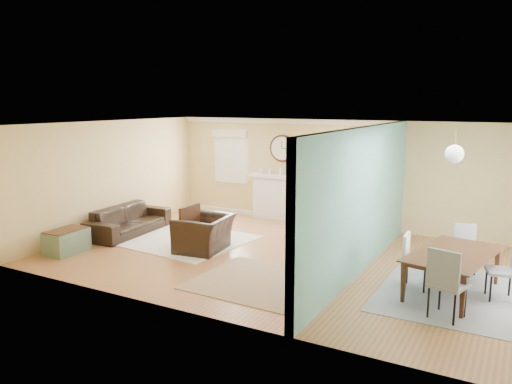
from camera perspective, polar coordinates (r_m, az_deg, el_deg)
floor at (r=9.90m, az=3.24°, el=-7.52°), size 9.00×9.00×0.00m
wall_back at (r=12.33m, az=9.36°, el=2.10°), size 9.00×0.02×2.60m
wall_front at (r=7.06m, az=-7.28°, el=-3.95°), size 9.00×0.02×2.60m
wall_left at (r=12.19m, az=-16.12°, el=1.74°), size 0.02×6.00×2.60m
ceiling at (r=9.44m, az=3.41°, el=7.68°), size 9.00×6.00×0.02m
partition at (r=9.31m, az=12.50°, el=-0.29°), size 0.17×6.00×2.60m
fireplace at (r=12.91m, az=2.81°, el=-0.57°), size 1.70×0.30×1.17m
wall_clock at (r=12.81m, az=3.03°, el=5.00°), size 0.70×0.07×0.70m
window_left at (r=13.56m, az=-2.92°, el=4.48°), size 1.05×0.13×1.42m
window_right at (r=12.22m, az=9.56°, el=3.72°), size 1.05×0.13×1.42m
pendant at (r=8.62m, az=21.73°, el=4.06°), size 0.30×0.30×0.55m
rug_cream at (r=11.27m, az=-8.34°, el=-5.36°), size 2.94×2.61×0.01m
rug_jute at (r=8.56m, az=1.34°, el=-10.37°), size 2.48×2.06×0.01m
rug_grey at (r=8.73m, az=21.63°, el=-10.72°), size 2.21×2.76×0.01m
sofa at (r=11.95m, az=-14.31°, el=-3.12°), size 1.03×2.26×0.64m
eames_chair at (r=10.31m, az=-5.96°, el=-4.75°), size 1.11×1.23×0.73m
green_chair at (r=11.69m, az=7.72°, el=-3.11°), size 0.79×0.81×0.67m
trunk at (r=10.84m, az=-20.83°, el=-5.28°), size 0.56×0.87×0.49m
credenza at (r=10.55m, az=12.16°, el=-4.36°), size 0.54×1.60×0.80m
tv at (r=10.40m, az=12.22°, el=-0.41°), size 0.30×1.19×0.68m
garden_stool at (r=9.51m, az=10.16°, el=-6.96°), size 0.32×0.32×0.47m
potted_plant at (r=9.39m, az=10.25°, el=-4.39°), size 0.49×0.49×0.41m
dining_table at (r=8.62m, az=21.78°, el=-8.66°), size 1.42×2.09×0.67m
dining_chair_n at (r=9.70m, az=22.83°, el=-5.61°), size 0.47×0.47×0.86m
dining_chair_s at (r=7.57m, az=21.15°, el=-9.02°), size 0.56×0.56×1.04m
dining_chair_w at (r=8.58m, az=17.89°, el=-7.12°), size 0.42×0.42×0.91m
dining_chair_e at (r=8.59m, az=26.32°, el=-7.44°), size 0.52×0.52×0.96m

